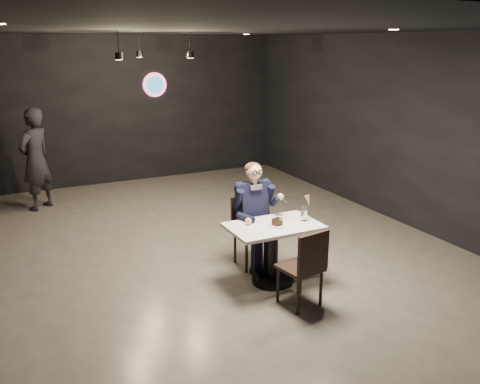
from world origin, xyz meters
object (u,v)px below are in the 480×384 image
chair_near (300,266)px  passerby (36,160)px  chair_far (252,233)px  sundae_glass (304,214)px  main_table (273,254)px  seated_man (252,214)px

chair_near → passerby: 5.47m
chair_far → chair_near: 1.15m
chair_near → sundae_glass: 0.80m
main_table → chair_near: 0.61m
main_table → seated_man: bearing=90.0°
sundae_glass → passerby: bearing=121.5°
sundae_glass → passerby: (-2.69, 4.38, 0.05)m
main_table → seated_man: (0.00, 0.55, 0.34)m
sundae_glass → passerby: 5.14m
chair_far → sundae_glass: (0.41, -0.58, 0.38)m
seated_man → chair_far: bearing=0.0°
seated_man → passerby: passerby is taller
chair_far → main_table: bearing=-90.0°
main_table → passerby: 4.94m
chair_far → passerby: 4.46m
chair_far → chair_near: (0.00, -1.15, 0.00)m
seated_man → sundae_glass: bearing=-55.0°
main_table → chair_near: (0.00, -0.60, 0.09)m
chair_far → seated_man: 0.26m
chair_near → passerby: passerby is taller
main_table → sundae_glass: 0.62m
seated_man → sundae_glass: seated_man is taller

